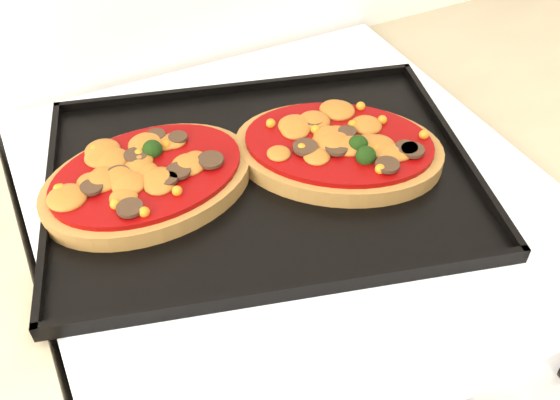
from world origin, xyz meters
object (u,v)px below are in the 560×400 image
pizza_left (148,177)px  pizza_right (338,147)px  baking_tray (262,173)px  stove (285,377)px

pizza_left → pizza_right: size_ratio=0.99×
pizza_left → baking_tray: bearing=-14.9°
baking_tray → stove: bearing=-12.4°
baking_tray → pizza_left: pizza_left is taller
pizza_right → baking_tray: bearing=171.3°
pizza_left → pizza_right: same height
stove → pizza_left: (-0.16, 0.05, 0.48)m
stove → pizza_left: bearing=162.8°
baking_tray → pizza_left: (-0.13, 0.03, 0.02)m
baking_tray → pizza_right: size_ratio=1.98×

